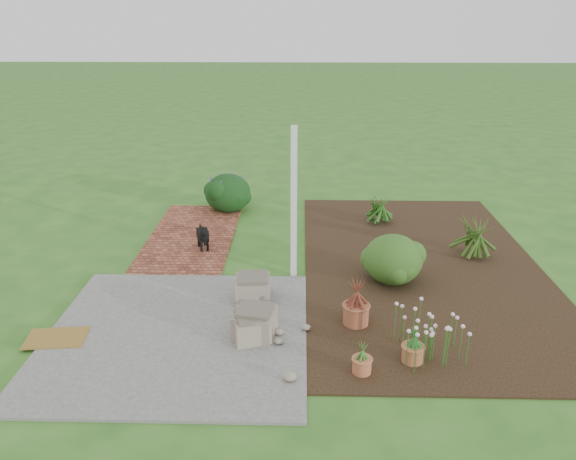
{
  "coord_description": "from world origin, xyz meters",
  "views": [
    {
      "loc": [
        0.42,
        -8.28,
        4.13
      ],
      "look_at": [
        0.2,
        0.4,
        0.7
      ],
      "focal_mm": 35.0,
      "sensor_mm": 36.0,
      "label": 1
    }
  ],
  "objects_px": {
    "stone_trough_near": "(251,328)",
    "cream_ceramic_urn": "(235,198)",
    "evergreen_shrub": "(393,258)",
    "black_dog": "(203,235)"
  },
  "relations": [
    {
      "from": "stone_trough_near",
      "to": "cream_ceramic_urn",
      "type": "height_order",
      "value": "cream_ceramic_urn"
    },
    {
      "from": "stone_trough_near",
      "to": "black_dog",
      "type": "relative_size",
      "value": 0.87
    },
    {
      "from": "stone_trough_near",
      "to": "black_dog",
      "type": "bearing_deg",
      "value": 110.89
    },
    {
      "from": "black_dog",
      "to": "stone_trough_near",
      "type": "bearing_deg",
      "value": -89.42
    },
    {
      "from": "cream_ceramic_urn",
      "to": "evergreen_shrub",
      "type": "distance_m",
      "value": 4.63
    },
    {
      "from": "stone_trough_near",
      "to": "cream_ceramic_urn",
      "type": "distance_m",
      "value": 5.4
    },
    {
      "from": "cream_ceramic_urn",
      "to": "black_dog",
      "type": "bearing_deg",
      "value": -97.23
    },
    {
      "from": "stone_trough_near",
      "to": "cream_ceramic_urn",
      "type": "relative_size",
      "value": 1.26
    },
    {
      "from": "evergreen_shrub",
      "to": "stone_trough_near",
      "type": "bearing_deg",
      "value": -140.19
    },
    {
      "from": "stone_trough_near",
      "to": "evergreen_shrub",
      "type": "distance_m",
      "value": 2.77
    }
  ]
}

